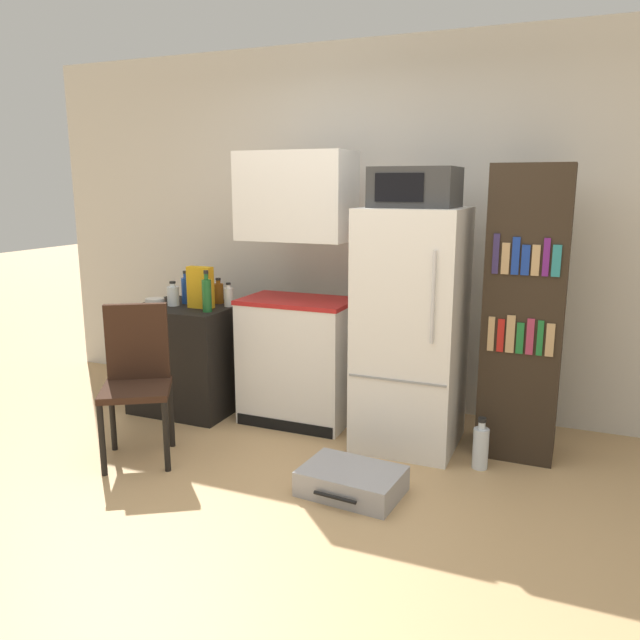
{
  "coord_description": "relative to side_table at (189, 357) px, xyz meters",
  "views": [
    {
      "loc": [
        1.31,
        -2.51,
        1.67
      ],
      "look_at": [
        -0.1,
        0.85,
        0.88
      ],
      "focal_mm": 35.0,
      "sensor_mm": 36.0,
      "label": 1
    }
  ],
  "objects": [
    {
      "name": "bottle_green_tall",
      "position": [
        0.27,
        -0.15,
        0.52
      ],
      "size": [
        0.07,
        0.07,
        0.29
      ],
      "color": "#1E6028",
      "rests_on": "side_table"
    },
    {
      "name": "bottle_blue_soda",
      "position": [
        -0.04,
        0.06,
        0.5
      ],
      "size": [
        0.06,
        0.06,
        0.25
      ],
      "color": "#1E47A3",
      "rests_on": "side_table"
    },
    {
      "name": "refrigerator",
      "position": [
        1.7,
        -0.0,
        0.37
      ],
      "size": [
        0.63,
        0.66,
        1.53
      ],
      "color": "white",
      "rests_on": "ground_plane"
    },
    {
      "name": "side_table",
      "position": [
        0.0,
        0.0,
        0.0
      ],
      "size": [
        0.73,
        0.64,
        0.8
      ],
      "color": "black",
      "rests_on": "ground_plane"
    },
    {
      "name": "chair",
      "position": [
        0.19,
        -0.83,
        0.16
      ],
      "size": [
        0.55,
        0.55,
        0.95
      ],
      "rotation": [
        0.0,
        0.0,
        0.55
      ],
      "color": "black",
      "rests_on": "ground_plane"
    },
    {
      "name": "microwave",
      "position": [
        1.7,
        -0.0,
        1.26
      ],
      "size": [
        0.5,
        0.43,
        0.24
      ],
      "color": "#333333",
      "rests_on": "refrigerator"
    },
    {
      "name": "bottle_clear_short",
      "position": [
        -0.08,
        -0.05,
        0.47
      ],
      "size": [
        0.09,
        0.09,
        0.18
      ],
      "color": "silver",
      "rests_on": "side_table"
    },
    {
      "name": "bowl",
      "position": [
        -0.25,
        -0.04,
        0.42
      ],
      "size": [
        0.14,
        0.14,
        0.04
      ],
      "color": "silver",
      "rests_on": "side_table"
    },
    {
      "name": "bookshelf",
      "position": [
        2.37,
        0.13,
        0.5
      ],
      "size": [
        0.46,
        0.39,
        1.79
      ],
      "color": "#2D2319",
      "rests_on": "ground_plane"
    },
    {
      "name": "cereal_box",
      "position": [
        0.16,
        -0.05,
        0.55
      ],
      "size": [
        0.19,
        0.07,
        0.3
      ],
      "color": "gold",
      "rests_on": "side_table"
    },
    {
      "name": "kitchen_hutch",
      "position": [
        0.86,
        0.08,
        0.46
      ],
      "size": [
        0.77,
        0.48,
        1.89
      ],
      "color": "white",
      "rests_on": "ground_plane"
    },
    {
      "name": "bottle_amber_beer",
      "position": [
        0.18,
        0.16,
        0.48
      ],
      "size": [
        0.08,
        0.08,
        0.19
      ],
      "color": "brown",
      "rests_on": "side_table"
    },
    {
      "name": "bottle_milk_white",
      "position": [
        0.31,
        0.08,
        0.47
      ],
      "size": [
        0.07,
        0.07,
        0.18
      ],
      "color": "white",
      "rests_on": "side_table"
    },
    {
      "name": "wall_back",
      "position": [
        1.55,
        0.72,
        0.94
      ],
      "size": [
        6.4,
        0.1,
        2.68
      ],
      "color": "beige",
      "rests_on": "ground_plane"
    },
    {
      "name": "water_bottle_front",
      "position": [
        2.2,
        -0.21,
        -0.26
      ],
      "size": [
        0.09,
        0.09,
        0.32
      ],
      "color": "silver",
      "rests_on": "ground_plane"
    },
    {
      "name": "bottle_ketchup_red",
      "position": [
        -0.1,
        0.19,
        0.48
      ],
      "size": [
        0.08,
        0.08,
        0.18
      ],
      "color": "#AD1914",
      "rests_on": "side_table"
    },
    {
      "name": "ground_plane",
      "position": [
        1.35,
        -1.28,
        -0.4
      ],
      "size": [
        24.0,
        24.0,
        0.0
      ],
      "primitive_type": "plane",
      "color": "tan"
    },
    {
      "name": "suitcase_large_flat",
      "position": [
        1.6,
        -0.81,
        -0.33
      ],
      "size": [
        0.57,
        0.44,
        0.14
      ],
      "rotation": [
        0.0,
        0.0,
        -0.09
      ],
      "color": "#99999E",
      "rests_on": "ground_plane"
    }
  ]
}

